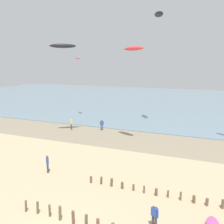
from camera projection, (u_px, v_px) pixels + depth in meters
name	position (u px, v px, depth m)	size (l,w,h in m)	color
wet_sand_strip	(147.00, 142.00, 33.91)	(120.00, 8.88, 0.01)	gray
sea	(184.00, 101.00, 69.65)	(160.00, 70.00, 0.10)	slate
groyne_mid	(166.00, 194.00, 19.73)	(13.61, 0.35, 0.70)	brown
person_nearest_camera	(102.00, 124.00, 39.65)	(0.50, 0.38, 1.71)	#4C4C56
person_left_flank	(47.00, 163.00, 24.14)	(0.41, 0.44, 1.71)	#383842
person_far_down_beach	(71.00, 124.00, 40.09)	(0.39, 0.47, 1.71)	#383842
person_trailing_behind	(155.00, 216.00, 15.82)	(0.53, 0.34, 1.71)	#383842
kite_aloft_3	(78.00, 58.00, 46.53)	(2.17, 0.69, 0.35)	#E54C99
kite_aloft_4	(159.00, 14.00, 38.58)	(3.49, 1.12, 0.56)	black
kite_aloft_6	(134.00, 48.00, 30.31)	(3.14, 1.01, 0.50)	red
kite_aloft_7	(63.00, 46.00, 33.71)	(3.50, 1.12, 0.56)	black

